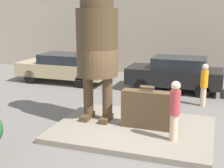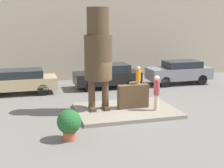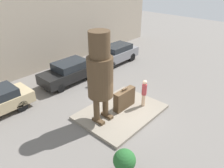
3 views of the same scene
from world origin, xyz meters
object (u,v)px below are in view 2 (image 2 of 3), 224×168
object	(u,v)px
parked_car_black	(108,76)
statue_figure	(98,51)
giant_suitcase	(133,96)
parked_car_tan	(18,81)
parked_car_grey	(179,72)
worker_hivis	(138,79)
tourist	(157,91)
planter_pot	(69,123)

from	to	relation	value
parked_car_black	statue_figure	bearing A→B (deg)	70.42
giant_suitcase	parked_car_tan	size ratio (longest dim) A/B	0.33
parked_car_grey	worker_hivis	size ratio (longest dim) A/B	2.64
giant_suitcase	parked_car_black	world-z (taller)	parked_car_black
parked_car_black	worker_hivis	bearing A→B (deg)	124.85
statue_figure	giant_suitcase	size ratio (longest dim) A/B	3.19
tourist	planter_pot	distance (m)	5.00
statue_figure	giant_suitcase	distance (m)	2.82
tourist	parked_car_grey	world-z (taller)	tourist
giant_suitcase	planter_pot	xyz separation A→B (m)	(-3.55, -2.91, -0.08)
planter_pot	statue_figure	bearing A→B (deg)	59.40
parked_car_grey	giant_suitcase	bearing A→B (deg)	45.02
parked_car_tan	tourist	bearing A→B (deg)	137.64
statue_figure	tourist	xyz separation A→B (m)	(2.62, -0.95, -1.90)
giant_suitcase	parked_car_black	bearing A→B (deg)	88.67
tourist	worker_hivis	world-z (taller)	tourist
parked_car_black	planter_pot	bearing A→B (deg)	65.98
giant_suitcase	planter_pot	distance (m)	4.59
parked_car_black	worker_hivis	xyz separation A→B (m)	(1.37, -1.97, 0.09)
statue_figure	planter_pot	distance (m)	4.33
tourist	parked_car_black	xyz separation A→B (m)	(-0.81, 6.04, -0.27)
giant_suitcase	parked_car_grey	bearing A→B (deg)	45.02
parked_car_tan	parked_car_grey	world-z (taller)	parked_car_grey
parked_car_grey	planter_pot	bearing A→B (deg)	42.86
parked_car_black	worker_hivis	distance (m)	2.40
tourist	parked_car_black	size ratio (longest dim) A/B	0.40
statue_figure	parked_car_black	xyz separation A→B (m)	(1.81, 5.09, -2.17)
worker_hivis	statue_figure	bearing A→B (deg)	-135.58
statue_figure	parked_car_tan	xyz separation A→B (m)	(-3.81, 4.91, -2.19)
parked_car_grey	worker_hivis	xyz separation A→B (m)	(-3.74, -1.89, 0.05)
giant_suitcase	planter_pot	size ratio (longest dim) A/B	1.28
tourist	parked_car_grey	bearing A→B (deg)	54.11
parked_car_black	planter_pot	xyz separation A→B (m)	(-3.67, -8.23, -0.15)
planter_pot	parked_car_black	bearing A→B (deg)	65.98
giant_suitcase	tourist	bearing A→B (deg)	-37.51
parked_car_grey	parked_car_tan	bearing A→B (deg)	0.51
tourist	parked_car_black	distance (m)	6.10
parked_car_tan	planter_pot	world-z (taller)	parked_car_tan
tourist	planter_pot	size ratio (longest dim) A/B	1.43
giant_suitcase	tourist	world-z (taller)	tourist
tourist	planter_pot	bearing A→B (deg)	-153.85
statue_figure	planter_pot	bearing A→B (deg)	-120.60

